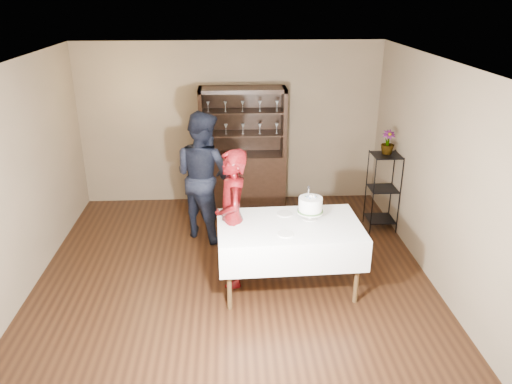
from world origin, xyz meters
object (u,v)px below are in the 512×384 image
plant_etagere (383,189)px  potted_plant (388,142)px  cake_table (289,239)px  china_hutch (243,167)px  man (203,175)px  cake (310,206)px  woman (232,219)px

plant_etagere → potted_plant: (0.02, 0.04, 0.71)m
cake_table → plant_etagere: bearing=44.2°
china_hutch → potted_plant: china_hutch is taller
man → cake: bearing=175.1°
china_hutch → man: china_hutch is taller
woman → man: bearing=-169.6°
cake_table → woman: size_ratio=1.00×
man → china_hutch: bearing=-78.3°
china_hutch → plant_etagere: (2.08, -1.05, -0.01)m
cake_table → man: 1.87m
cake_table → man: (-1.08, 1.49, 0.29)m
potted_plant → plant_etagere: bearing=-112.1°
cake → potted_plant: (1.36, 1.48, 0.33)m
man → cake: 1.92m
plant_etagere → man: (-2.69, -0.07, 0.29)m
cake_table → china_hutch: bearing=100.2°
china_hutch → potted_plant: bearing=-25.6°
cake_table → potted_plant: (1.63, 1.61, 0.71)m
plant_etagere → cake: 2.00m
china_hutch → man: bearing=-118.6°
china_hutch → plant_etagere: china_hutch is taller
woman → potted_plant: size_ratio=4.96×
cake → potted_plant: 2.04m
man → potted_plant: man is taller
china_hutch → cake: size_ratio=4.55×
cake_table → cake: cake is taller
cake → potted_plant: size_ratio=1.25×
plant_etagere → potted_plant: potted_plant is taller
cake → china_hutch: bearing=106.5°
plant_etagere → cake: (-1.34, -1.43, 0.38)m
china_hutch → woman: bearing=-94.8°
woman → cake: 0.96m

